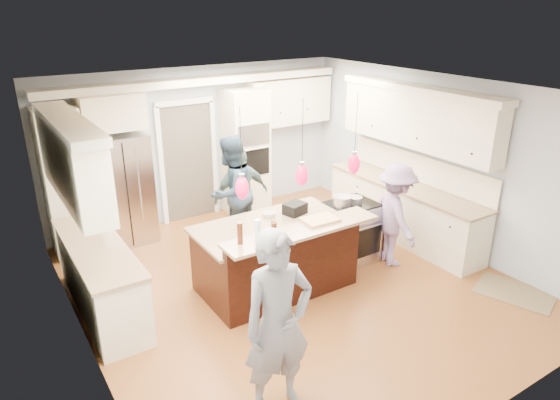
# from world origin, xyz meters

# --- Properties ---
(ground_plane) EXTENTS (6.00, 6.00, 0.00)m
(ground_plane) POSITION_xyz_m (0.00, 0.00, 0.00)
(ground_plane) COLOR #9A602A
(ground_plane) RESTS_ON ground
(room_shell) EXTENTS (5.54, 6.04, 2.72)m
(room_shell) POSITION_xyz_m (0.00, 0.00, 1.82)
(room_shell) COLOR #B2BCC6
(room_shell) RESTS_ON ground
(refrigerator) EXTENTS (0.90, 0.70, 1.80)m
(refrigerator) POSITION_xyz_m (-1.55, 2.64, 0.90)
(refrigerator) COLOR #B7B7BC
(refrigerator) RESTS_ON ground
(oven_column) EXTENTS (0.72, 0.69, 2.30)m
(oven_column) POSITION_xyz_m (0.75, 2.67, 1.15)
(oven_column) COLOR #F3EBC5
(oven_column) RESTS_ON ground
(back_upper_cabinets) EXTENTS (5.30, 0.61, 2.54)m
(back_upper_cabinets) POSITION_xyz_m (-0.75, 2.76, 1.67)
(back_upper_cabinets) COLOR #F3EBC5
(back_upper_cabinets) RESTS_ON ground
(right_counter_run) EXTENTS (0.64, 3.10, 2.51)m
(right_counter_run) POSITION_xyz_m (2.44, 0.30, 1.06)
(right_counter_run) COLOR #F3EBC5
(right_counter_run) RESTS_ON ground
(left_cabinets) EXTENTS (0.64, 2.30, 2.51)m
(left_cabinets) POSITION_xyz_m (-2.44, 0.80, 1.06)
(left_cabinets) COLOR #F3EBC5
(left_cabinets) RESTS_ON ground
(kitchen_island) EXTENTS (2.10, 1.46, 1.12)m
(kitchen_island) POSITION_xyz_m (-0.25, 0.07, 0.49)
(kitchen_island) COLOR black
(kitchen_island) RESTS_ON ground
(island_range) EXTENTS (0.82, 0.71, 0.92)m
(island_range) POSITION_xyz_m (1.16, 0.15, 0.46)
(island_range) COLOR #B7B7BC
(island_range) RESTS_ON ground
(pendant_lights) EXTENTS (1.75, 0.15, 1.03)m
(pendant_lights) POSITION_xyz_m (-0.25, -0.51, 1.80)
(pendant_lights) COLOR black
(pendant_lights) RESTS_ON ground
(person_bar_end) EXTENTS (0.73, 0.52, 1.88)m
(person_bar_end) POSITION_xyz_m (-1.41, -1.80, 0.94)
(person_bar_end) COLOR gray
(person_bar_end) RESTS_ON ground
(person_far_left) EXTENTS (1.09, 1.01, 1.80)m
(person_far_left) POSITION_xyz_m (-0.12, 1.60, 0.90)
(person_far_left) COLOR #293D4F
(person_far_left) RESTS_ON ground
(person_far_right) EXTENTS (0.95, 0.41, 1.61)m
(person_far_right) POSITION_xyz_m (0.07, 1.60, 0.81)
(person_far_right) COLOR #4A6765
(person_far_right) RESTS_ON ground
(person_range_side) EXTENTS (0.85, 1.13, 1.56)m
(person_range_side) POSITION_xyz_m (1.60, -0.30, 0.78)
(person_range_side) COLOR gray
(person_range_side) RESTS_ON ground
(floor_rug) EXTENTS (0.96, 1.14, 0.01)m
(floor_rug) POSITION_xyz_m (2.40, -1.85, 0.01)
(floor_rug) COLOR olive
(floor_rug) RESTS_ON ground
(water_bottle) EXTENTS (0.08, 0.08, 0.29)m
(water_bottle) POSITION_xyz_m (-0.90, -0.57, 1.27)
(water_bottle) COLOR silver
(water_bottle) RESTS_ON kitchen_island
(beer_bottle_a) EXTENTS (0.08, 0.08, 0.26)m
(beer_bottle_a) POSITION_xyz_m (-1.08, -0.48, 1.25)
(beer_bottle_a) COLOR #411A0B
(beer_bottle_a) RESTS_ON kitchen_island
(beer_bottle_b) EXTENTS (0.07, 0.07, 0.24)m
(beer_bottle_b) POSITION_xyz_m (-0.73, -0.65, 1.24)
(beer_bottle_b) COLOR #411A0B
(beer_bottle_b) RESTS_ON kitchen_island
(beer_bottle_c) EXTENTS (0.07, 0.07, 0.21)m
(beer_bottle_c) POSITION_xyz_m (-0.67, -0.54, 1.23)
(beer_bottle_c) COLOR #411A0B
(beer_bottle_c) RESTS_ON kitchen_island
(drink_can) EXTENTS (0.06, 0.06, 0.10)m
(drink_can) POSITION_xyz_m (-0.81, -0.57, 1.17)
(drink_can) COLOR #B7B7BC
(drink_can) RESTS_ON kitchen_island
(cutting_board) EXTENTS (0.46, 0.33, 0.03)m
(cutting_board) POSITION_xyz_m (0.07, -0.47, 1.14)
(cutting_board) COLOR #DBB565
(cutting_board) RESTS_ON kitchen_island
(pot_large) EXTENTS (0.27, 0.27, 0.15)m
(pot_large) POSITION_xyz_m (0.95, 0.14, 1.00)
(pot_large) COLOR #B7B7BC
(pot_large) RESTS_ON island_range
(pot_small) EXTENTS (0.21, 0.21, 0.11)m
(pot_small) POSITION_xyz_m (1.17, 0.12, 0.97)
(pot_small) COLOR #B7B7BC
(pot_small) RESTS_ON island_range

